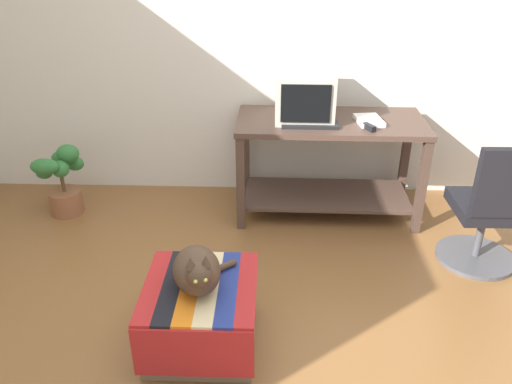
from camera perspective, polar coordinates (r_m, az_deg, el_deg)
ground_plane at (r=2.84m, az=-0.38°, el=-18.06°), size 14.00×14.00×0.00m
back_wall at (r=4.10m, az=0.74°, el=17.25°), size 8.00×0.10×2.60m
desk at (r=3.91m, az=8.09°, el=4.58°), size 1.38×0.66×0.77m
tv_monitor at (r=3.79m, az=5.41°, el=10.56°), size 0.42×0.45×0.34m
keyboard at (r=3.67m, az=5.99°, el=7.47°), size 0.40×0.15×0.02m
book at (r=3.81m, az=12.44°, el=7.78°), size 0.21×0.27×0.03m
ottoman_with_blanket at (r=2.82m, az=-6.08°, el=-13.37°), size 0.58×0.63×0.38m
cat at (r=2.61m, az=-6.54°, el=-8.66°), size 0.35×0.41×0.27m
potted_plant at (r=4.23m, az=-20.71°, el=1.11°), size 0.36×0.41×0.58m
office_chair at (r=3.61m, az=24.49°, el=-2.22°), size 0.52×0.52×0.89m
stapler at (r=3.66m, az=12.47°, el=7.04°), size 0.08×0.11×0.04m
pen at (r=3.91m, az=13.01°, el=8.05°), size 0.12×0.08×0.01m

